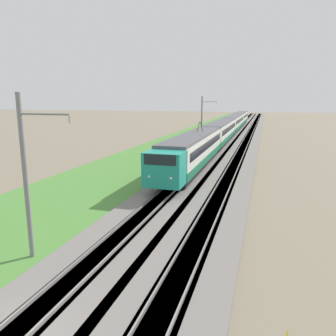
# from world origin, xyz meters

# --- Properties ---
(ballast_main) EXTENTS (240.00, 4.40, 0.30)m
(ballast_main) POSITION_xyz_m (50.00, 0.00, 0.15)
(ballast_main) COLOR slate
(ballast_main) RESTS_ON ground
(ballast_adjacent) EXTENTS (240.00, 4.40, 0.30)m
(ballast_adjacent) POSITION_xyz_m (50.00, -3.93, 0.15)
(ballast_adjacent) COLOR slate
(ballast_adjacent) RESTS_ON ground
(track_main) EXTENTS (240.00, 1.57, 0.45)m
(track_main) POSITION_xyz_m (50.00, 0.00, 0.16)
(track_main) COLOR #4C4238
(track_main) RESTS_ON ground
(track_adjacent) EXTENTS (240.00, 1.57, 0.45)m
(track_adjacent) POSITION_xyz_m (50.00, -3.93, 0.16)
(track_adjacent) COLOR #4C4238
(track_adjacent) RESTS_ON ground
(grass_verge) EXTENTS (240.00, 13.21, 0.12)m
(grass_verge) POSITION_xyz_m (50.00, 5.58, 0.06)
(grass_verge) COLOR #4C8438
(grass_verge) RESTS_ON ground
(passenger_train) EXTENTS (85.55, 2.95, 4.86)m
(passenger_train) POSITION_xyz_m (58.07, 0.00, 2.26)
(passenger_train) COLOR teal
(passenger_train) RESTS_ON ground
(catenary_mast_near) EXTENTS (0.22, 2.56, 7.51)m
(catenary_mast_near) POSITION_xyz_m (5.40, 3.02, 3.89)
(catenary_mast_near) COLOR slate
(catenary_mast_near) RESTS_ON ground
(catenary_mast_mid) EXTENTS (0.22, 2.56, 7.79)m
(catenary_mast_mid) POSITION_xyz_m (46.78, 3.02, 4.03)
(catenary_mast_mid) COLOR slate
(catenary_mast_mid) RESTS_ON ground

